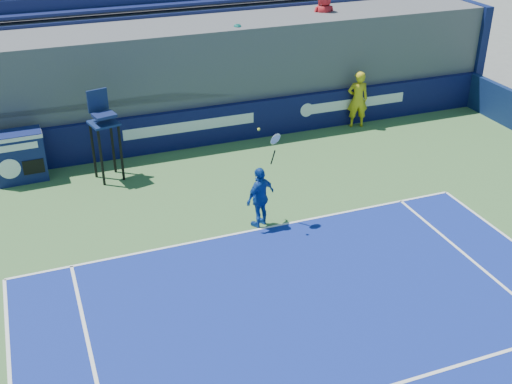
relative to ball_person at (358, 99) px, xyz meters
name	(u,v)px	position (x,y,z in m)	size (l,w,h in m)	color
ball_person	(358,99)	(0.00, 0.00, 0.00)	(0.67, 0.44, 1.84)	gold
back_hoarding	(190,129)	(-5.48, 0.31, -0.33)	(20.40, 0.21, 1.20)	#0B0E41
match_clock	(19,155)	(-10.33, -0.20, -0.19)	(1.34, 0.77, 1.40)	#101950
umpire_chair	(104,126)	(-8.11, -0.92, 0.60)	(0.84, 0.84, 2.48)	black
tennis_player	(260,197)	(-5.15, -4.72, -0.16)	(1.00, 0.73, 2.57)	#1342A0
stadium_seating	(170,69)	(-5.48, 2.35, 0.90)	(21.00, 4.05, 4.40)	#4F4F54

